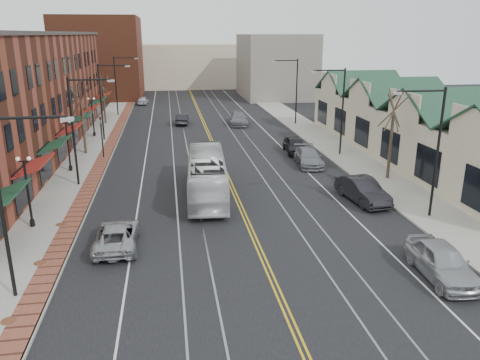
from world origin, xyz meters
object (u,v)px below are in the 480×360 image
object	(u,v)px
parked_suv	(117,235)
parked_car_d	(295,145)
transit_bus	(207,175)
parked_car_c	(308,157)
parked_car_b	(363,190)
parked_car_a	(442,261)

from	to	relation	value
parked_suv	parked_car_d	world-z (taller)	parked_car_d
transit_bus	parked_suv	bearing A→B (deg)	57.95
parked_suv	parked_car_d	size ratio (longest dim) A/B	1.05
parked_car_c	parked_car_d	size ratio (longest dim) A/B	1.08
parked_suv	parked_car_d	xyz separation A→B (m)	(15.07, 18.87, 0.12)
parked_car_c	parked_car_d	distance (m)	4.46
transit_bus	parked_car_b	world-z (taller)	transit_bus
transit_bus	parked_car_d	distance (m)	14.67
transit_bus	parked_car_c	xyz separation A→B (m)	(9.50, 6.69, -0.79)
transit_bus	parked_car_b	size ratio (longest dim) A/B	2.18
parked_car_b	parked_car_c	size ratio (longest dim) A/B	1.00
parked_suv	parked_car_b	distance (m)	16.72
parked_suv	parked_car_b	world-z (taller)	parked_car_b
parked_car_a	parked_car_c	world-z (taller)	parked_car_a
transit_bus	parked_car_c	bearing A→B (deg)	-141.08
parked_car_b	parked_car_d	xyz separation A→B (m)	(-0.95, 14.09, -0.03)
parked_suv	parked_car_b	xyz separation A→B (m)	(16.02, 4.78, 0.15)
parked_car_c	parked_car_b	bearing A→B (deg)	-79.07
transit_bus	parked_suv	size ratio (longest dim) A/B	2.24
transit_bus	parked_car_c	distance (m)	11.65
parked_suv	parked_car_a	size ratio (longest dim) A/B	1.00
parked_car_b	parked_car_c	xyz separation A→B (m)	(-0.95, 9.64, -0.10)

